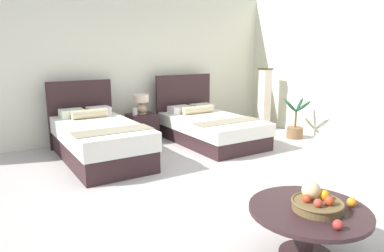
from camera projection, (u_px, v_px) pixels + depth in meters
ground_plane at (219, 183)px, 4.65m from camera, size 10.03×9.76×0.02m
wall_back at (130, 65)px, 6.93m from camera, size 10.03×0.12×2.87m
wall_side_right at (353, 67)px, 6.29m from camera, size 0.12×5.36×2.87m
bed_near_window at (99, 139)px, 5.56m from camera, size 1.17×2.16×1.20m
bed_near_corner at (209, 127)px, 6.65m from camera, size 1.31×2.12×1.23m
nightstand at (142, 127)px, 6.73m from camera, size 0.53×0.47×0.53m
table_lamp at (141, 102)px, 6.65m from camera, size 0.30×0.30×0.38m
vase at (135, 111)px, 6.55m from camera, size 0.10×0.10×0.14m
coffee_table at (308, 218)px, 2.91m from camera, size 0.99×0.99×0.44m
fruit_bowl at (316, 202)px, 2.86m from camera, size 0.42×0.42×0.21m
loose_apple at (338, 225)px, 2.54m from camera, size 0.08×0.08×0.08m
loose_orange at (352, 202)px, 2.92m from camera, size 0.08×0.08×0.08m
floor_lamp_corner at (264, 99)px, 7.66m from camera, size 0.24×0.24×1.35m
potted_palm at (295, 127)px, 6.96m from camera, size 0.51×0.67×0.82m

